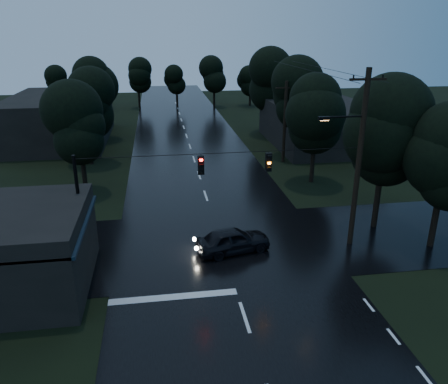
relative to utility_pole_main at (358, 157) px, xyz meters
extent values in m
cube|color=black|center=(-7.41, 19.00, -5.26)|extent=(12.00, 120.00, 0.02)
cube|color=black|center=(-7.41, 1.00, -5.26)|extent=(60.00, 9.00, 0.02)
cube|color=black|center=(-17.41, -2.00, -2.06)|extent=(6.00, 7.00, 0.12)
cube|color=black|center=(-14.41, -2.00, -2.06)|extent=(0.30, 7.00, 0.15)
cylinder|color=black|center=(-14.61, -5.00, -3.76)|extent=(0.10, 0.10, 3.00)
cylinder|color=black|center=(-14.61, 1.00, -3.76)|extent=(0.10, 0.10, 3.00)
cube|color=#FFCA66|center=(-14.46, -3.50, -2.76)|extent=(0.06, 1.60, 0.50)
cube|color=#FFCA66|center=(-14.46, -0.80, -2.76)|extent=(0.06, 1.20, 0.50)
cube|color=black|center=(6.59, 23.00, -3.06)|extent=(10.00, 14.00, 4.40)
cube|color=black|center=(-21.41, 29.00, -2.76)|extent=(10.00, 16.00, 5.00)
cylinder|color=black|center=(0.09, 0.00, -0.26)|extent=(0.30, 0.30, 10.00)
cube|color=black|center=(0.09, 0.00, 4.14)|extent=(2.00, 0.12, 0.12)
cylinder|color=black|center=(-1.01, 0.00, 2.24)|extent=(2.20, 0.10, 0.10)
cube|color=black|center=(-2.11, 0.00, 2.19)|extent=(0.60, 0.25, 0.18)
cube|color=#FFB266|center=(-2.11, 0.00, 2.09)|extent=(0.45, 0.18, 0.03)
cylinder|color=black|center=(0.89, 17.00, -1.51)|extent=(0.30, 0.30, 7.50)
cube|color=black|center=(0.89, 17.00, 1.64)|extent=(2.00, 0.12, 0.12)
cylinder|color=black|center=(-14.91, 0.00, -2.26)|extent=(0.18, 0.18, 6.00)
cylinder|color=black|center=(-7.41, 0.00, 0.54)|extent=(15.00, 0.03, 0.03)
cube|color=black|center=(-8.61, 0.00, -0.06)|extent=(0.32, 0.25, 1.00)
sphere|color=#FF0C07|center=(-8.61, -0.15, -0.06)|extent=(0.18, 0.18, 0.18)
cube|color=black|center=(-5.01, 0.00, -0.06)|extent=(0.32, 0.25, 1.00)
sphere|color=orange|center=(-5.01, -0.15, -0.06)|extent=(0.18, 0.18, 0.18)
cylinder|color=black|center=(2.59, 2.00, -3.86)|extent=(0.36, 0.36, 2.80)
sphere|color=black|center=(2.59, 2.00, -0.46)|extent=(4.48, 4.48, 4.48)
sphere|color=black|center=(2.59, 2.00, 0.74)|extent=(4.48, 4.48, 4.48)
sphere|color=black|center=(2.59, 2.00, 1.94)|extent=(4.48, 4.48, 4.48)
cylinder|color=black|center=(4.59, -1.00, -4.03)|extent=(0.36, 0.36, 2.45)
sphere|color=black|center=(4.59, -1.00, -1.06)|extent=(3.92, 3.92, 3.92)
sphere|color=black|center=(4.59, -1.00, -0.01)|extent=(3.92, 3.92, 3.92)
cylinder|color=black|center=(-16.41, 11.00, -4.03)|extent=(0.36, 0.36, 2.45)
sphere|color=black|center=(-16.41, 11.00, -1.06)|extent=(3.92, 3.92, 3.92)
sphere|color=black|center=(-16.41, 11.00, -0.01)|extent=(3.92, 3.92, 3.92)
sphere|color=black|center=(-16.41, 11.00, 1.04)|extent=(3.92, 3.92, 3.92)
cylinder|color=black|center=(-17.01, 19.00, -3.95)|extent=(0.36, 0.36, 2.62)
sphere|color=black|center=(-17.01, 19.00, -0.76)|extent=(4.20, 4.20, 4.20)
sphere|color=black|center=(-17.01, 19.00, 0.37)|extent=(4.20, 4.20, 4.20)
sphere|color=black|center=(-17.01, 19.00, 1.49)|extent=(4.20, 4.20, 4.20)
cylinder|color=black|center=(-17.61, 29.00, -3.86)|extent=(0.36, 0.36, 2.80)
sphere|color=black|center=(-17.61, 29.00, -0.46)|extent=(4.48, 4.48, 4.48)
sphere|color=black|center=(-17.61, 29.00, 0.74)|extent=(4.48, 4.48, 4.48)
sphere|color=black|center=(-17.61, 29.00, 1.94)|extent=(4.48, 4.48, 4.48)
cylinder|color=black|center=(1.59, 11.00, -3.95)|extent=(0.36, 0.36, 2.62)
sphere|color=black|center=(1.59, 11.00, -0.76)|extent=(4.20, 4.20, 4.20)
sphere|color=black|center=(1.59, 11.00, 0.37)|extent=(4.20, 4.20, 4.20)
sphere|color=black|center=(1.59, 11.00, 1.49)|extent=(4.20, 4.20, 4.20)
cylinder|color=black|center=(2.19, 19.00, -3.86)|extent=(0.36, 0.36, 2.80)
sphere|color=black|center=(2.19, 19.00, -0.46)|extent=(4.48, 4.48, 4.48)
sphere|color=black|center=(2.19, 19.00, 0.74)|extent=(4.48, 4.48, 4.48)
sphere|color=black|center=(2.19, 19.00, 1.94)|extent=(4.48, 4.48, 4.48)
cylinder|color=black|center=(2.79, 29.00, -3.77)|extent=(0.36, 0.36, 2.97)
sphere|color=black|center=(2.79, 29.00, -0.16)|extent=(4.76, 4.76, 4.76)
sphere|color=black|center=(2.79, 29.00, 1.12)|extent=(4.76, 4.76, 4.76)
sphere|color=black|center=(2.79, 29.00, 2.39)|extent=(4.76, 4.76, 4.76)
imported|color=black|center=(-6.88, 0.04, -4.54)|extent=(4.45, 2.53, 1.43)
camera|label=1|loc=(-10.73, -21.61, 6.52)|focal=35.00mm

